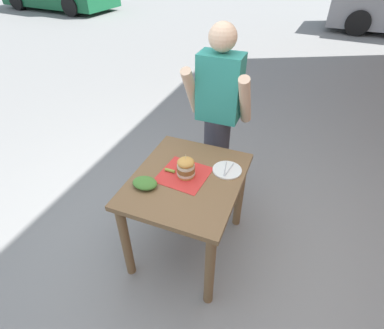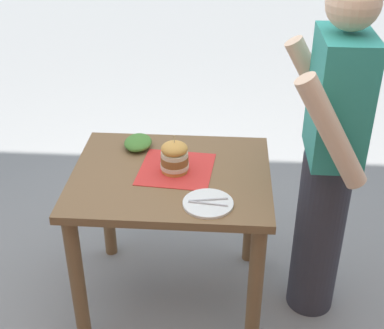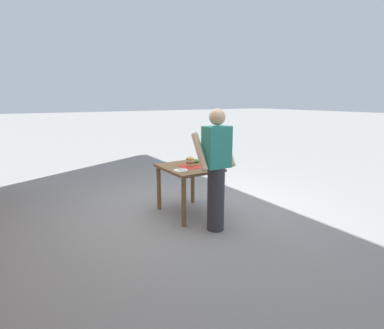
% 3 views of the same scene
% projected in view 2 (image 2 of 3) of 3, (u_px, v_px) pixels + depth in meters
% --- Properties ---
extents(ground_plane, '(80.00, 80.00, 0.00)m').
position_uv_depth(ground_plane, '(174.00, 294.00, 2.92)').
color(ground_plane, gray).
extents(patio_table, '(0.78, 0.94, 0.77)m').
position_uv_depth(patio_table, '(172.00, 199.00, 2.60)').
color(patio_table, brown).
rests_on(patio_table, ground).
extents(serving_paper, '(0.37, 0.37, 0.00)m').
position_uv_depth(serving_paper, '(176.00, 169.00, 2.55)').
color(serving_paper, red).
rests_on(serving_paper, patio_table).
extents(sandwich, '(0.13, 0.13, 0.19)m').
position_uv_depth(sandwich, '(175.00, 157.00, 2.50)').
color(sandwich, gold).
rests_on(sandwich, serving_paper).
extents(pickle_spear, '(0.08, 0.02, 0.02)m').
position_uv_depth(pickle_spear, '(176.00, 155.00, 2.64)').
color(pickle_spear, '#8EA83D').
rests_on(pickle_spear, serving_paper).
extents(side_plate_with_forks, '(0.22, 0.22, 0.02)m').
position_uv_depth(side_plate_with_forks, '(208.00, 203.00, 2.30)').
color(side_plate_with_forks, white).
rests_on(side_plate_with_forks, patio_table).
extents(side_salad, '(0.18, 0.14, 0.06)m').
position_uv_depth(side_salad, '(138.00, 143.00, 2.73)').
color(side_salad, '#477F33').
rests_on(side_salad, patio_table).
extents(diner_across_table, '(0.55, 0.35, 1.69)m').
position_uv_depth(diner_across_table, '(329.00, 158.00, 2.42)').
color(diner_across_table, '#33333D').
rests_on(diner_across_table, ground).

